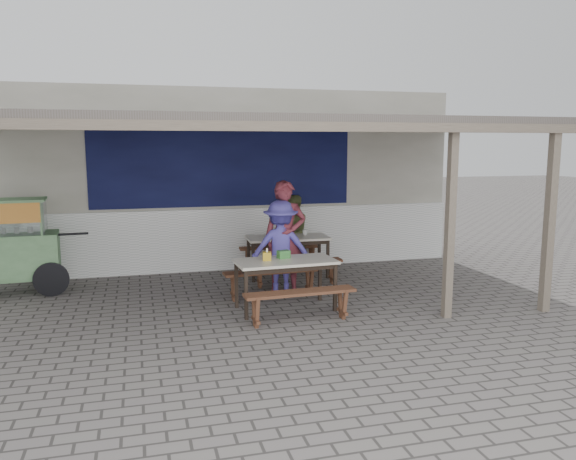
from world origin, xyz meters
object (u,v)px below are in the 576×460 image
at_px(patron_wall_side, 293,232).
at_px(vendor_cart, 13,243).
at_px(table_left, 288,241).
at_px(table_right, 285,265).
at_px(donation_box, 284,254).
at_px(condiment_jar, 305,232).
at_px(patron_right_table, 281,247).
at_px(tissue_box, 267,256).
at_px(patron_street_side, 285,237).
at_px(bench_right_wall, 272,277).
at_px(bench_left_wall, 280,251).
at_px(condiment_bowl, 270,236).
at_px(bench_right_street, 300,299).
at_px(bench_left_street, 296,266).

bearing_deg(patron_wall_side, vendor_cart, 2.23).
height_order(table_left, table_right, same).
relative_size(table_right, vendor_cart, 0.77).
bearing_deg(donation_box, condiment_jar, 65.12).
height_order(patron_right_table, tissue_box, patron_right_table).
bearing_deg(patron_wall_side, patron_street_side, 64.72).
xyz_separation_m(table_right, condiment_jar, (0.95, 2.16, 0.12)).
relative_size(bench_right_wall, vendor_cart, 0.81).
bearing_deg(table_left, patron_wall_side, 69.33).
height_order(table_right, condiment_jar, condiment_jar).
bearing_deg(patron_wall_side, table_right, 66.49).
bearing_deg(donation_box, vendor_cart, 155.28).
relative_size(vendor_cart, patron_right_table, 1.27).
bearing_deg(patron_street_side, table_right, -91.42).
bearing_deg(condiment_jar, table_right, -113.73).
xyz_separation_m(bench_left_wall, donation_box, (-0.60, -2.59, 0.47)).
relative_size(bench_left_wall, condiment_jar, 17.16).
distance_m(patron_street_side, condiment_bowl, 1.08).
relative_size(bench_right_street, patron_wall_side, 1.08).
bearing_deg(patron_wall_side, bench_left_wall, -13.44).
bearing_deg(patron_street_side, table_left, 86.00).
distance_m(bench_left_street, bench_right_street, 2.05).
xyz_separation_m(bench_right_street, condiment_bowl, (0.22, 2.72, 0.44)).
bearing_deg(vendor_cart, patron_street_side, -17.43).
distance_m(vendor_cart, tissue_box, 4.26).
height_order(table_left, patron_right_table, patron_right_table).
xyz_separation_m(patron_right_table, condiment_bowl, (0.08, 1.09, 0.01)).
bearing_deg(vendor_cart, patron_right_table, -17.87).
bearing_deg(vendor_cart, condiment_bowl, -3.43).
height_order(patron_street_side, donation_box, patron_street_side).
relative_size(table_left, patron_right_table, 1.00).
relative_size(bench_right_wall, patron_wall_side, 1.08).
relative_size(table_right, tissue_box, 12.16).
height_order(bench_left_wall, condiment_bowl, condiment_bowl).
distance_m(patron_right_table, tissue_box, 1.01).
relative_size(patron_street_side, patron_right_table, 1.21).
height_order(bench_left_street, patron_street_side, patron_street_side).
bearing_deg(patron_right_table, condiment_jar, -109.70).
relative_size(bench_left_wall, patron_right_table, 1.05).
relative_size(tissue_box, condiment_bowl, 0.56).
xyz_separation_m(bench_left_street, patron_street_side, (-0.29, -0.34, 0.58)).
bearing_deg(table_right, patron_right_table, 76.58).
xyz_separation_m(bench_right_wall, tissue_box, (-0.23, -0.63, 0.47)).
bearing_deg(table_right, condiment_bowl, 79.93).
relative_size(bench_right_wall, patron_right_table, 1.03).
distance_m(patron_right_table, donation_box, 0.85).
bearing_deg(table_left, patron_right_table, -108.20).
bearing_deg(table_left, bench_left_street, -90.00).
height_order(bench_left_wall, patron_right_table, patron_right_table).
distance_m(table_right, bench_right_wall, 0.75).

